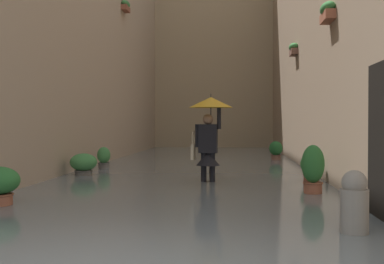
% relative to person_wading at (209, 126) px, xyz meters
% --- Properties ---
extents(ground_plane, '(60.00, 60.00, 0.00)m').
position_rel_person_wading_xyz_m(ground_plane, '(0.52, -4.01, -1.36)').
color(ground_plane, slate).
extents(flood_water, '(6.68, 27.78, 0.20)m').
position_rel_person_wading_xyz_m(flood_water, '(0.52, -4.01, -1.27)').
color(flood_water, slate).
rests_on(flood_water, ground_plane).
extents(building_facade_far, '(9.48, 1.80, 11.63)m').
position_rel_person_wading_xyz_m(building_facade_far, '(0.52, -15.80, 4.45)').
color(building_facade_far, tan).
rests_on(building_facade_far, ground_plane).
extents(person_wading, '(0.92, 0.92, 2.03)m').
position_rel_person_wading_xyz_m(person_wading, '(0.00, 0.00, 0.00)').
color(person_wading, black).
rests_on(person_wading, ground_plane).
extents(potted_plant_near_left, '(0.45, 0.45, 0.78)m').
position_rel_person_wading_xyz_m(potted_plant_near_left, '(-2.12, -0.19, -0.92)').
color(potted_plant_near_left, brown).
rests_on(potted_plant_near_left, ground_plane).
extents(potted_plant_mid_left, '(0.40, 0.40, 1.04)m').
position_rel_person_wading_xyz_m(potted_plant_mid_left, '(-1.89, 1.61, -0.80)').
color(potted_plant_mid_left, '#9E563D').
rests_on(potted_plant_mid_left, ground_plane).
extents(potted_plant_far_left, '(0.45, 0.45, 0.81)m').
position_rel_person_wading_xyz_m(potted_plant_far_left, '(-1.90, -6.55, -0.90)').
color(potted_plant_far_left, brown).
rests_on(potted_plant_far_left, ground_plane).
extents(potted_plant_mid_right, '(0.63, 0.63, 0.71)m').
position_rel_person_wading_xyz_m(potted_plant_mid_right, '(3.00, -1.09, -0.95)').
color(potted_plant_mid_right, '#66605B').
rests_on(potted_plant_mid_right, ground_plane).
extents(potted_plant_near_right, '(0.35, 0.35, 0.77)m').
position_rel_person_wading_xyz_m(potted_plant_near_right, '(2.97, -2.84, -0.94)').
color(potted_plant_near_right, '#66605B').
rests_on(potted_plant_near_right, ground_plane).
extents(mooring_bollard, '(0.31, 0.31, 0.90)m').
position_rel_person_wading_xyz_m(mooring_bollard, '(-1.85, 4.85, -0.92)').
color(mooring_bollard, gray).
rests_on(mooring_bollard, ground_plane).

